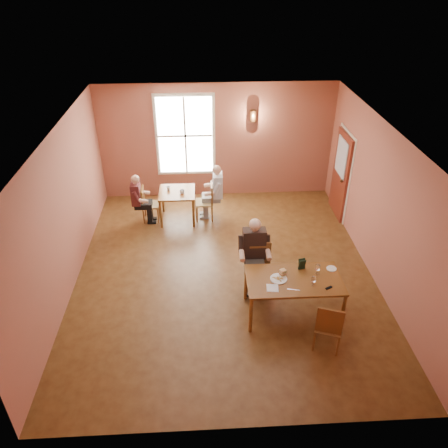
{
  "coord_description": "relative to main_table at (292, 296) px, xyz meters",
  "views": [
    {
      "loc": [
        -0.41,
        -7.14,
        5.6
      ],
      "look_at": [
        0.0,
        0.2,
        1.05
      ],
      "focal_mm": 35.0,
      "sensor_mm": 36.0,
      "label": 1
    }
  ],
  "objects": [
    {
      "name": "side_plate",
      "position": [
        0.73,
        0.25,
        0.4
      ],
      "size": [
        0.21,
        0.21,
        0.01
      ],
      "primitive_type": "cylinder",
      "rotation": [
        0.0,
        0.0,
        -0.2
      ],
      "color": "white",
      "rests_on": "main_table"
    },
    {
      "name": "ceiling",
      "position": [
        -1.14,
        1.26,
        2.61
      ],
      "size": [
        6.0,
        7.0,
        0.04
      ],
      "primitive_type": "cube",
      "color": "white",
      "rests_on": "wall_back"
    },
    {
      "name": "wall_sconce",
      "position": [
        -0.24,
        4.66,
        1.81
      ],
      "size": [
        0.16,
        0.16,
        0.28
      ],
      "primitive_type": "cylinder",
      "color": "brown",
      "rests_on": "wall_back"
    },
    {
      "name": "ground",
      "position": [
        -1.14,
        1.26,
        -0.39
      ],
      "size": [
        6.0,
        7.0,
        0.01
      ],
      "primitive_type": "cube",
      "color": "brown",
      "rests_on": "ground"
    },
    {
      "name": "wall_front",
      "position": [
        -1.14,
        -2.24,
        1.11
      ],
      "size": [
        6.0,
        0.04,
        3.0
      ],
      "primitive_type": "cube",
      "color": "brown",
      "rests_on": "ground"
    },
    {
      "name": "goblet_c",
      "position": [
        0.29,
        -0.18,
        0.49
      ],
      "size": [
        0.1,
        0.1,
        0.19
      ],
      "primitive_type": null,
      "rotation": [
        0.0,
        0.0,
        0.3
      ],
      "color": "white",
      "rests_on": "main_table"
    },
    {
      "name": "diner_white",
      "position": [
        -1.49,
        3.47,
        0.27
      ],
      "size": [
        0.53,
        0.53,
        1.33
      ],
      "primitive_type": null,
      "rotation": [
        0.0,
        0.0,
        1.57
      ],
      "color": "silver",
      "rests_on": "ground"
    },
    {
      "name": "chair_diner_white",
      "position": [
        -1.52,
        3.47,
        0.07
      ],
      "size": [
        0.41,
        0.41,
        0.93
      ],
      "primitive_type": null,
      "rotation": [
        0.0,
        0.0,
        1.57
      ],
      "color": "#42260D",
      "rests_on": "ground"
    },
    {
      "name": "knife",
      "position": [
        -0.07,
        -0.28,
        0.39
      ],
      "size": [
        0.21,
        0.07,
        0.0
      ],
      "primitive_type": "cube",
      "rotation": [
        0.0,
        0.0,
        -0.23
      ],
      "color": "silver",
      "rests_on": "main_table"
    },
    {
      "name": "main_table",
      "position": [
        0.0,
        0.0,
        0.0
      ],
      "size": [
        1.67,
        0.94,
        0.78
      ],
      "primitive_type": null,
      "color": "brown",
      "rests_on": "ground"
    },
    {
      "name": "wall_left",
      "position": [
        -4.14,
        1.26,
        1.11
      ],
      "size": [
        0.04,
        7.0,
        3.0
      ],
      "primitive_type": "cube",
      "color": "brown",
      "rests_on": "ground"
    },
    {
      "name": "napkin",
      "position": [
        -0.42,
        -0.22,
        0.39
      ],
      "size": [
        0.22,
        0.22,
        0.01
      ],
      "primitive_type": "cube",
      "rotation": [
        0.0,
        0.0,
        -0.1
      ],
      "color": "white",
      "rests_on": "main_table"
    },
    {
      "name": "wall_back",
      "position": [
        -1.14,
        4.76,
        1.11
      ],
      "size": [
        6.0,
        0.04,
        3.0
      ],
      "primitive_type": "cube",
      "color": "brown",
      "rests_on": "ground"
    },
    {
      "name": "diner_maroon",
      "position": [
        -2.85,
        3.47,
        0.22
      ],
      "size": [
        0.49,
        0.49,
        1.21
      ],
      "primitive_type": null,
      "rotation": [
        0.0,
        0.0,
        -1.57
      ],
      "color": "maroon",
      "rests_on": "ground"
    },
    {
      "name": "goblet_a",
      "position": [
        0.43,
        0.13,
        0.5
      ],
      "size": [
        0.1,
        0.1,
        0.21
      ],
      "primitive_type": null,
      "rotation": [
        0.0,
        0.0,
        -0.15
      ],
      "color": "white",
      "rests_on": "main_table"
    },
    {
      "name": "wall_right",
      "position": [
        1.86,
        1.26,
        1.11
      ],
      "size": [
        0.04,
        7.0,
        3.0
      ],
      "primitive_type": "cube",
      "color": "brown",
      "rests_on": "ground"
    },
    {
      "name": "chair_diner_maroon",
      "position": [
        -2.82,
        3.47,
        0.05
      ],
      "size": [
        0.39,
        0.39,
        0.87
      ],
      "primitive_type": null,
      "rotation": [
        0.0,
        0.0,
        -1.57
      ],
      "color": "#5B2F12",
      "rests_on": "ground"
    },
    {
      "name": "door",
      "position": [
        1.8,
        3.56,
        0.66
      ],
      "size": [
        0.12,
        1.04,
        2.1
      ],
      "primitive_type": "cube",
      "color": "maroon",
      "rests_on": "ground"
    },
    {
      "name": "chair_diner_main",
      "position": [
        -0.5,
        0.65,
        0.1
      ],
      "size": [
        0.44,
        0.44,
        0.99
      ],
      "primitive_type": null,
      "rotation": [
        0.0,
        0.0,
        3.14
      ],
      "color": "#503116",
      "rests_on": "ground"
    },
    {
      "name": "sunglasses",
      "position": [
        0.54,
        -0.27,
        0.4
      ],
      "size": [
        0.13,
        0.1,
        0.02
      ],
      "primitive_type": "cube",
      "rotation": [
        0.0,
        0.0,
        0.51
      ],
      "color": "black",
      "rests_on": "main_table"
    },
    {
      "name": "diner_main",
      "position": [
        -0.5,
        0.62,
        0.32
      ],
      "size": [
        0.57,
        0.57,
        1.41
      ],
      "primitive_type": null,
      "rotation": [
        0.0,
        0.0,
        3.14
      ],
      "color": "#37261B",
      "rests_on": "ground"
    },
    {
      "name": "sandwich",
      "position": [
        -0.19,
        0.1,
        0.45
      ],
      "size": [
        0.12,
        0.12,
        0.11
      ],
      "primitive_type": "cube",
      "rotation": [
        0.0,
        0.0,
        0.46
      ],
      "color": "tan",
      "rests_on": "main_table"
    },
    {
      "name": "window",
      "position": [
        -1.94,
        4.71,
        1.31
      ],
      "size": [
        1.36,
        0.1,
        1.96
      ],
      "primitive_type": "cube",
      "color": "white",
      "rests_on": "wall_back"
    },
    {
      "name": "menu_stand",
      "position": [
        0.19,
        0.28,
        0.5
      ],
      "size": [
        0.14,
        0.09,
        0.21
      ],
      "primitive_type": "cube",
      "rotation": [
        0.0,
        0.0,
        0.23
      ],
      "color": "black",
      "rests_on": "main_table"
    },
    {
      "name": "cup_a",
      "position": [
        -2.04,
        3.37,
        0.41
      ],
      "size": [
        0.13,
        0.13,
        0.09
      ],
      "primitive_type": "imported",
      "rotation": [
        0.0,
        0.0,
        0.15
      ],
      "color": "white",
      "rests_on": "second_table"
    },
    {
      "name": "plate_food",
      "position": [
        -0.27,
        0.01,
        0.41
      ],
      "size": [
        0.34,
        0.34,
        0.04
      ],
      "primitive_type": "cylinder",
      "rotation": [
        0.0,
        0.0,
        0.14
      ],
      "color": "silver",
      "rests_on": "main_table"
    },
    {
      "name": "second_table",
      "position": [
        -2.17,
        3.47,
        -0.01
      ],
      "size": [
        0.86,
        0.86,
        0.76
      ],
      "primitive_type": null,
      "color": "brown",
      "rests_on": "ground"
    },
    {
      "name": "cup_b",
      "position": [
        -2.37,
        3.57,
        0.41
      ],
      "size": [
        0.12,
        0.12,
        0.09
      ],
      "primitive_type": "imported",
      "rotation": [
        0.0,
        0.0,
        0.41
      ],
      "color": "silver",
      "rests_on": "second_table"
    },
    {
      "name": "chair_empty",
      "position": [
        0.44,
        -0.8,
        0.08
      ],
      "size": [
        0.54,
        0.54,
        0.95
      ],
      "primitive_type": null,
      "rotation": [
        0.0,
        0.0,
        -0.35
      ],
      "color": "#4E331A",
      "rests_on": "ground"
    }
  ]
}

